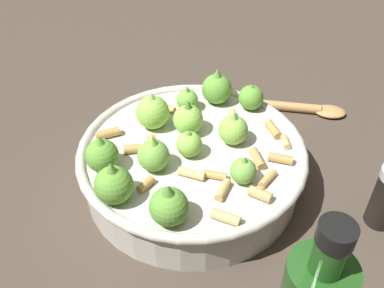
{
  "coord_description": "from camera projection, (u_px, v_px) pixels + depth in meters",
  "views": [
    {
      "loc": [
        0.41,
        -0.13,
        0.44
      ],
      "look_at": [
        0.0,
        0.0,
        0.07
      ],
      "focal_mm": 40.75,
      "sensor_mm": 36.0,
      "label": 1
    }
  ],
  "objects": [
    {
      "name": "wooden_spoon",
      "position": [
        286.0,
        107.0,
        0.74
      ],
      "size": [
        0.13,
        0.22,
        0.02
      ],
      "color": "#B2844C",
      "rests_on": "ground"
    },
    {
      "name": "ground_plane",
      "position": [
        192.0,
        182.0,
        0.62
      ],
      "size": [
        2.4,
        2.4,
        0.0
      ],
      "primitive_type": "plane",
      "color": "#42382D"
    },
    {
      "name": "cooking_pan",
      "position": [
        190.0,
        160.0,
        0.59
      ],
      "size": [
        0.31,
        0.31,
        0.12
      ],
      "color": "beige",
      "rests_on": "ground"
    }
  ]
}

